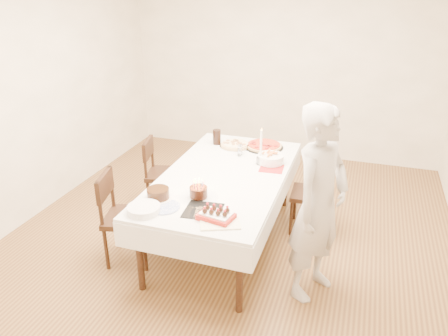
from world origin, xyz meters
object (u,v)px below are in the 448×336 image
(chair_left_dessert, at_px, (129,218))
(birthday_cake, at_px, (198,188))
(chair_right_savory, at_px, (311,194))
(layer_cake, at_px, (158,194))
(pizza_pepperoni, at_px, (264,146))
(cola_glass, at_px, (217,137))
(pizza_white, at_px, (235,145))
(chair_left_savory, at_px, (165,174))
(pasta_bowl, at_px, (271,159))
(person, at_px, (319,205))
(taper_candle, at_px, (261,146))
(strawberry_box, at_px, (216,216))
(dining_table, at_px, (224,208))

(chair_left_dessert, bearing_deg, birthday_cake, 170.24)
(chair_right_savory, distance_m, layer_cake, 1.68)
(pizza_pepperoni, bearing_deg, cola_glass, -173.83)
(pizza_white, xyz_separation_m, pizza_pepperoni, (0.31, 0.07, 0.00))
(chair_left_savory, height_order, pasta_bowl, chair_left_savory)
(person, xyz_separation_m, pizza_pepperoni, (-0.76, 1.29, -0.06))
(chair_right_savory, xyz_separation_m, pizza_pepperoni, (-0.59, 0.31, 0.35))
(person, distance_m, taper_candle, 1.09)
(chair_left_dessert, height_order, strawberry_box, chair_left_dessert)
(chair_left_savory, distance_m, person, 2.09)
(dining_table, distance_m, strawberry_box, 0.93)
(taper_candle, distance_m, cola_glass, 0.73)
(dining_table, bearing_deg, birthday_cake, -96.68)
(layer_cake, relative_size, birthday_cake, 1.57)
(chair_right_savory, bearing_deg, person, -83.15)
(pasta_bowl, bearing_deg, strawberry_box, -97.52)
(dining_table, xyz_separation_m, pizza_white, (-0.11, 0.74, 0.40))
(dining_table, height_order, taper_candle, taper_candle)
(person, relative_size, strawberry_box, 6.08)
(person, bearing_deg, taper_candle, 64.33)
(taper_candle, bearing_deg, chair_right_savory, 15.07)
(chair_left_savory, bearing_deg, strawberry_box, 116.60)
(pizza_white, xyz_separation_m, birthday_cake, (0.05, -1.26, 0.07))
(person, bearing_deg, pizza_pepperoni, 55.41)
(chair_left_savory, height_order, birthday_cake, birthday_cake)
(dining_table, relative_size, pasta_bowl, 8.08)
(dining_table, bearing_deg, pizza_pepperoni, 76.32)
(dining_table, height_order, layer_cake, layer_cake)
(layer_cake, bearing_deg, pizza_white, 79.13)
(chair_left_dessert, relative_size, taper_candle, 2.32)
(chair_right_savory, height_order, pizza_pepperoni, chair_right_savory)
(chair_right_savory, relative_size, pizza_white, 2.37)
(chair_right_savory, bearing_deg, taper_candle, -167.96)
(strawberry_box, bearing_deg, pizza_pepperoni, 90.22)
(dining_table, distance_m, pasta_bowl, 0.69)
(birthday_cake, bearing_deg, cola_glass, 102.20)
(person, xyz_separation_m, pasta_bowl, (-0.59, 0.88, -0.03))
(pasta_bowl, bearing_deg, birthday_cake, -114.78)
(pasta_bowl, bearing_deg, chair_right_savory, 12.26)
(chair_left_dessert, bearing_deg, layer_cake, 153.40)
(pizza_pepperoni, relative_size, taper_candle, 1.10)
(pasta_bowl, relative_size, strawberry_box, 0.96)
(person, relative_size, pizza_pepperoni, 3.91)
(dining_table, height_order, cola_glass, cola_glass)
(pizza_pepperoni, height_order, strawberry_box, strawberry_box)
(layer_cake, relative_size, strawberry_box, 0.88)
(chair_right_savory, height_order, strawberry_box, chair_right_savory)
(chair_left_savory, bearing_deg, birthday_cake, 116.06)
(birthday_cake, bearing_deg, layer_cake, -157.25)
(cola_glass, bearing_deg, dining_table, -66.06)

